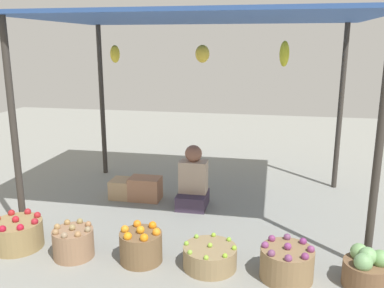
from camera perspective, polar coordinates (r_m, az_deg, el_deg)
name	(u,v)px	position (r m, az deg, el deg)	size (l,w,h in m)	color
ground_plane	(201,207)	(5.20, 1.24, -8.73)	(14.00, 14.00, 0.00)	gray
market_stall_structure	(202,29)	(4.81, 1.42, 15.58)	(3.75, 2.50, 2.29)	#38332D
vendor_person	(193,183)	(5.14, 0.15, -5.44)	(0.36, 0.44, 0.78)	#3D3146
basket_red_apples	(17,234)	(4.55, -23.03, -11.37)	(0.50, 0.50, 0.33)	#967C4F
basket_potatoes	(73,242)	(4.19, -16.09, -12.95)	(0.38, 0.38, 0.33)	#967154
basket_oranges	(141,246)	(3.98, -7.07, -13.82)	(0.40, 0.40, 0.35)	brown
basket_limes	(210,257)	(3.89, 2.49, -15.33)	(0.49, 0.49, 0.24)	#937B55
basket_purple_onions	(287,263)	(3.80, 12.98, -15.73)	(0.46, 0.46, 0.33)	olive
basket_cabbages	(366,269)	(3.88, 22.96, -15.64)	(0.38, 0.38, 0.35)	brown
wooden_crate_near_vendor	(125,189)	(5.54, -9.29, -6.10)	(0.35, 0.30, 0.25)	tan
wooden_crate_stacked_rear	(145,189)	(5.42, -6.48, -6.15)	(0.40, 0.27, 0.30)	#AC7758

